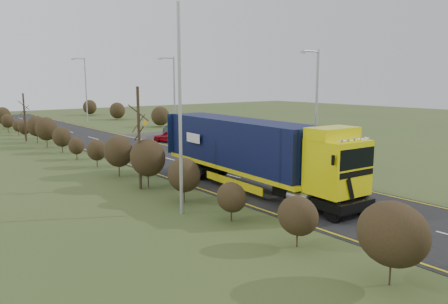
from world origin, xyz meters
TOP-DOWN VIEW (x-y plane):
  - ground at (0.00, 0.00)m, footprint 160.00×160.00m
  - road at (0.00, 10.00)m, footprint 8.00×120.00m
  - layby at (6.50, 20.00)m, footprint 6.00×18.00m
  - lane_markings at (0.00, 9.69)m, footprint 7.52×116.00m
  - hedgerow at (-6.00, 7.89)m, footprint 2.24×102.04m
  - lorry at (-1.39, -0.13)m, footprint 3.24×15.19m
  - car_red_hatchback at (5.03, 19.78)m, footprint 2.63×3.97m
  - car_blue_sedan at (7.48, 23.53)m, footprint 2.68×4.26m
  - streetlight_near at (5.70, 1.18)m, footprint 1.81×0.18m
  - streetlight_mid at (5.58, 19.88)m, footprint 1.86×0.18m
  - streetlight_far at (5.67, 44.89)m, footprint 2.04×0.19m
  - left_pole at (-7.17, -1.59)m, footprint 0.16×0.16m
  - speed_sign at (5.46, 11.62)m, footprint 0.57×0.10m
  - warning_board at (5.80, 26.70)m, footprint 0.69×0.11m

SIDE VIEW (x-z plane):
  - ground at x=0.00m, z-range 0.00..0.00m
  - road at x=0.00m, z-range 0.00..0.02m
  - layby at x=6.50m, z-range 0.00..0.02m
  - lane_markings at x=0.00m, z-range 0.03..0.03m
  - car_red_hatchback at x=5.03m, z-range 0.00..1.25m
  - car_blue_sedan at x=7.48m, z-range 0.00..1.33m
  - warning_board at x=5.80m, z-range 0.19..1.99m
  - speed_sign at x=5.46m, z-range 0.39..2.47m
  - hedgerow at x=-6.00m, z-range -1.41..4.64m
  - lorry at x=-1.39m, z-range 0.28..4.48m
  - streetlight_near at x=5.70m, z-range 0.41..8.89m
  - streetlight_mid at x=5.58m, z-range 0.44..9.18m
  - left_pole at x=-7.17m, z-range 0.00..9.90m
  - streetlight_far at x=5.67m, z-range 0.51..10.14m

